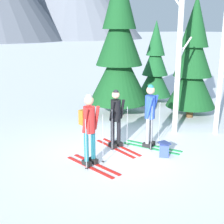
{
  "coord_description": "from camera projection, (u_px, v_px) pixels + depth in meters",
  "views": [
    {
      "loc": [
        -4.04,
        -6.67,
        3.29
      ],
      "look_at": [
        0.12,
        0.32,
        1.05
      ],
      "focal_mm": 49.16,
      "sensor_mm": 36.0,
      "label": 1
    }
  ],
  "objects": [
    {
      "name": "pine_tree_mid",
      "position": [
        119.0,
        50.0,
        11.3
      ],
      "size": [
        2.27,
        2.27,
        5.49
      ],
      "color": "#51381E",
      "rests_on": "ground"
    },
    {
      "name": "ground_plane",
      "position": [
        114.0,
        152.0,
        8.39
      ],
      "size": [
        400.0,
        400.0,
        0.0
      ],
      "primitive_type": "plane",
      "color": "white"
    },
    {
      "name": "pine_tree_near",
      "position": [
        155.0,
        66.0,
        13.42
      ],
      "size": [
        1.49,
        1.49,
        3.61
      ],
      "color": "#51381E",
      "rests_on": "ground"
    },
    {
      "name": "skier_in_black",
      "position": [
        116.0,
        117.0,
        8.51
      ],
      "size": [
        0.61,
        1.68,
        1.67
      ],
      "color": "red",
      "rests_on": "ground"
    },
    {
      "name": "skier_in_red",
      "position": [
        89.0,
        125.0,
        7.35
      ],
      "size": [
        0.71,
        1.69,
        1.8
      ],
      "color": "red",
      "rests_on": "ground"
    },
    {
      "name": "pine_tree_far",
      "position": [
        193.0,
        64.0,
        11.16
      ],
      "size": [
        1.84,
        1.84,
        4.44
      ],
      "color": "#51381E",
      "rests_on": "ground"
    },
    {
      "name": "backpack_on_snow_front",
      "position": [
        164.0,
        149.0,
        8.11
      ],
      "size": [
        0.39,
        0.4,
        0.38
      ],
      "color": "#384C99",
      "rests_on": "ground"
    },
    {
      "name": "skier_in_blue",
      "position": [
        150.0,
        113.0,
        8.5
      ],
      "size": [
        1.08,
        1.65,
        1.81
      ],
      "color": "green",
      "rests_on": "ground"
    },
    {
      "name": "birch_tree_slender",
      "position": [
        221.0,
        75.0,
        9.39
      ],
      "size": [
        0.46,
        0.57,
        3.75
      ],
      "color": "silver",
      "rests_on": "ground"
    },
    {
      "name": "birch_tree_tall",
      "position": [
        179.0,
        57.0,
        9.35
      ],
      "size": [
        0.75,
        0.84,
        4.75
      ],
      "color": "silver",
      "rests_on": "ground"
    }
  ]
}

